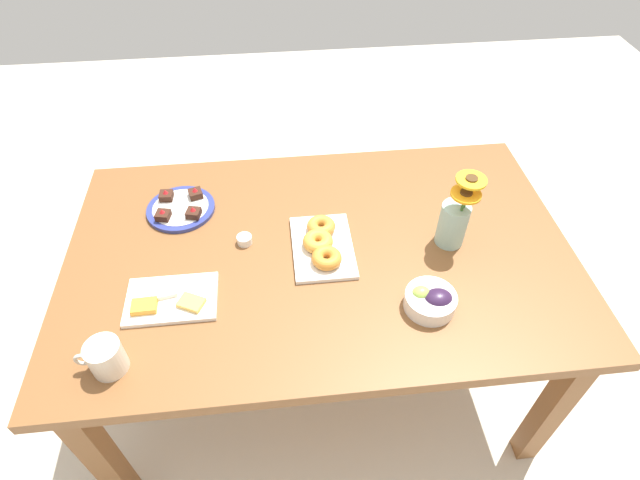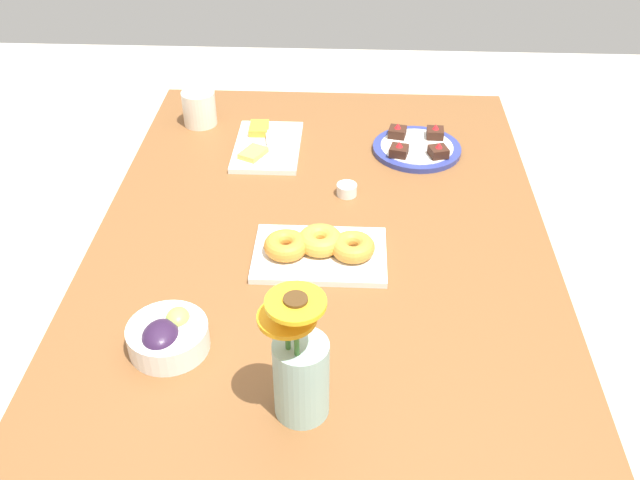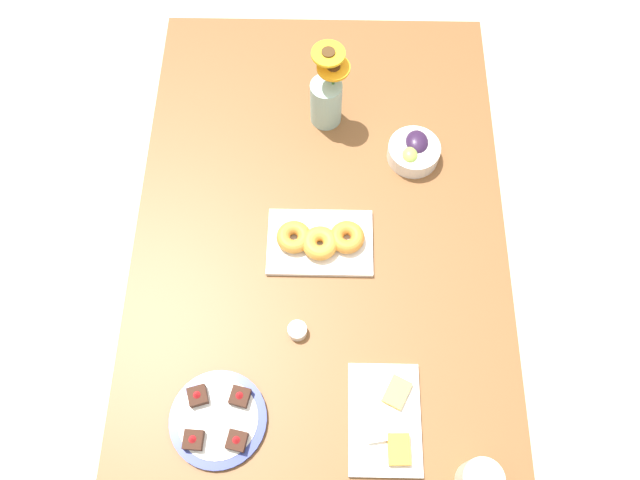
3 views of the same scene
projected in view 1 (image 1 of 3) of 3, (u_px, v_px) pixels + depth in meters
The scene contains 9 objects.
ground_plane at pixel (320, 368), 2.12m from camera, with size 6.00×6.00×0.00m, color beige.
dining_table at pixel (320, 266), 1.65m from camera, with size 1.60×1.00×0.74m.
coffee_mug at pixel (106, 357), 1.26m from camera, with size 0.13×0.09×0.09m.
grape_bowl at pixel (431, 300), 1.41m from camera, with size 0.15×0.15×0.07m.
cheese_platter at pixel (170, 299), 1.43m from camera, with size 0.26×0.17×0.03m.
croissant_platter at pixel (322, 244), 1.57m from camera, with size 0.19×0.28×0.05m.
jam_cup_honey at pixel (244, 239), 1.59m from camera, with size 0.05×0.05×0.03m.
dessert_plate at pixel (181, 208), 1.71m from camera, with size 0.23×0.23×0.05m.
flower_vase at pixel (454, 220), 1.54m from camera, with size 0.11×0.11×0.26m.
Camera 1 is at (0.12, 1.08, 1.89)m, focal length 28.00 mm.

